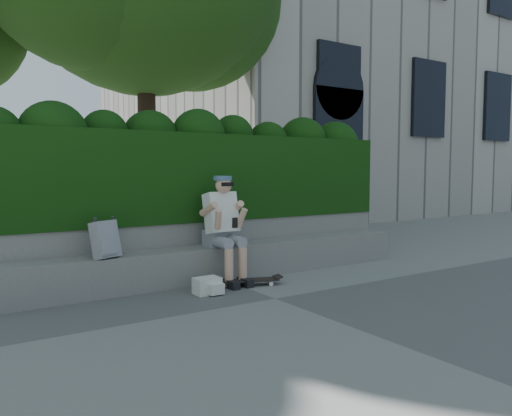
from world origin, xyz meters
TOP-DOWN VIEW (x-y plane):
  - ground at (0.00, 0.00)m, footprint 80.00×80.00m
  - bench_ledge at (0.00, 1.25)m, footprint 6.00×0.45m
  - planter_wall at (0.00, 1.73)m, footprint 6.00×0.50m
  - hedge at (0.00, 1.95)m, footprint 6.00×1.00m
  - building at (9.00, 11.00)m, footprint 12.00×12.00m
  - person at (-0.06, 1.07)m, footprint 0.40×0.76m
  - skateboard at (0.09, 0.69)m, footprint 0.77×0.41m
  - backpack_plaid at (-1.57, 1.15)m, footprint 0.33×0.26m
  - backpack_ground at (-0.54, 0.62)m, footprint 0.30×0.22m

SIDE VIEW (x-z plane):
  - ground at x=0.00m, z-range 0.00..0.00m
  - skateboard at x=0.09m, z-range 0.03..0.10m
  - backpack_ground at x=-0.54m, z-range 0.00..0.19m
  - bench_ledge at x=0.00m, z-range 0.00..0.45m
  - planter_wall at x=0.00m, z-range 0.00..0.75m
  - backpack_plaid at x=-1.57m, z-range 0.45..0.87m
  - person at x=-0.06m, z-range 0.06..1.44m
  - hedge at x=0.00m, z-range 0.75..1.95m
  - building at x=9.00m, z-range 0.00..15.00m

